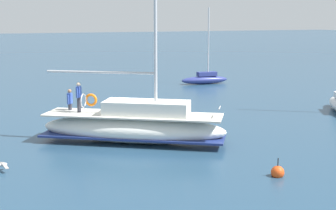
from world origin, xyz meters
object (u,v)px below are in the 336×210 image
Objects in this scene: mooring_buoy at (278,172)px; seagull at (3,165)px; main_sailboat at (134,125)px; moored_sloop_near at (205,78)px.

seagull is at bearing -119.96° from mooring_buoy.
main_sailboat is at bearing 106.27° from seagull.
main_sailboat reaches higher than mooring_buoy.
main_sailboat is 13.90× the size of mooring_buoy.
main_sailboat is 8.31m from mooring_buoy.
main_sailboat is 1.65× the size of moored_sloop_near.
seagull is 11.41m from mooring_buoy.
moored_sloop_near is at bearing 140.95° from main_sailboat.
main_sailboat is 10.69× the size of seagull.
moored_sloop_near is 28.60m from mooring_buoy.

